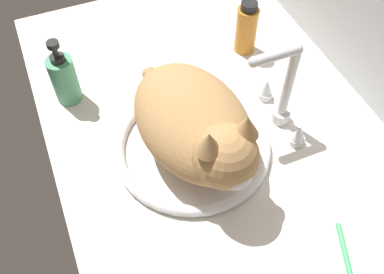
{
  "coord_description": "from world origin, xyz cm",
  "views": [
    {
      "loc": [
        52.34,
        -26.19,
        75.56
      ],
      "look_at": [
        4.74,
        -6.56,
        7.0
      ],
      "focal_mm": 40.34,
      "sensor_mm": 36.0,
      "label": 1
    }
  ],
  "objects_px": {
    "cat": "(198,128)",
    "soap_pump_bottle": "(64,79)",
    "amber_bottle": "(246,28)",
    "faucet": "(282,94)",
    "sink_basin": "(192,146)"
  },
  "relations": [
    {
      "from": "cat",
      "to": "soap_pump_bottle",
      "type": "relative_size",
      "value": 2.41
    },
    {
      "from": "amber_bottle",
      "to": "faucet",
      "type": "bearing_deg",
      "value": -9.53
    },
    {
      "from": "sink_basin",
      "to": "amber_bottle",
      "type": "distance_m",
      "value": 0.34
    },
    {
      "from": "soap_pump_bottle",
      "to": "cat",
      "type": "bearing_deg",
      "value": 37.86
    },
    {
      "from": "cat",
      "to": "amber_bottle",
      "type": "distance_m",
      "value": 0.35
    },
    {
      "from": "cat",
      "to": "soap_pump_bottle",
      "type": "bearing_deg",
      "value": -142.14
    },
    {
      "from": "amber_bottle",
      "to": "soap_pump_bottle",
      "type": "xyz_separation_m",
      "value": [
        -0.0,
        -0.44,
        -0.0
      ]
    },
    {
      "from": "faucet",
      "to": "soap_pump_bottle",
      "type": "distance_m",
      "value": 0.46
    },
    {
      "from": "faucet",
      "to": "amber_bottle",
      "type": "height_order",
      "value": "faucet"
    },
    {
      "from": "sink_basin",
      "to": "cat",
      "type": "height_order",
      "value": "cat"
    },
    {
      "from": "faucet",
      "to": "soap_pump_bottle",
      "type": "bearing_deg",
      "value": -120.73
    },
    {
      "from": "faucet",
      "to": "cat",
      "type": "distance_m",
      "value": 0.2
    },
    {
      "from": "amber_bottle",
      "to": "soap_pump_bottle",
      "type": "bearing_deg",
      "value": -90.38
    },
    {
      "from": "cat",
      "to": "soap_pump_bottle",
      "type": "distance_m",
      "value": 0.33
    },
    {
      "from": "faucet",
      "to": "cat",
      "type": "relative_size",
      "value": 0.54
    }
  ]
}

